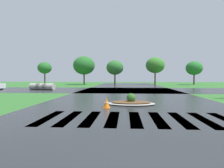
% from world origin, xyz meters
% --- Properties ---
extents(asphalt_roadway, '(11.68, 80.00, 0.01)m').
position_xyz_m(asphalt_roadway, '(0.00, 10.00, 0.00)').
color(asphalt_roadway, '#232628').
rests_on(asphalt_roadway, ground).
extents(asphalt_cross_road, '(90.00, 10.51, 0.01)m').
position_xyz_m(asphalt_cross_road, '(0.00, 22.11, 0.00)').
color(asphalt_cross_road, '#232628').
rests_on(asphalt_cross_road, ground).
extents(crosswalk_stripes, '(7.65, 3.13, 0.01)m').
position_xyz_m(crosswalk_stripes, '(0.00, 4.99, 0.00)').
color(crosswalk_stripes, white).
rests_on(crosswalk_stripes, ground).
extents(median_island, '(2.93, 1.86, 0.68)m').
position_xyz_m(median_island, '(-0.05, 9.19, 0.14)').
color(median_island, '#9E9B93').
rests_on(median_island, ground).
extents(drainage_pipe_stack, '(3.54, 1.59, 0.85)m').
position_xyz_m(drainage_pipe_stack, '(-11.10, 21.91, 0.42)').
color(drainage_pipe_stack, '#9E9B93').
rests_on(drainage_pipe_stack, ground).
extents(traffic_cone, '(0.37, 0.37, 0.58)m').
position_xyz_m(traffic_cone, '(-1.41, 7.61, 0.28)').
color(traffic_cone, orange).
rests_on(traffic_cone, ground).
extents(background_treeline, '(35.14, 5.63, 5.97)m').
position_xyz_m(background_treeline, '(-2.27, 38.83, 3.82)').
color(background_treeline, '#4C3823').
rests_on(background_treeline, ground).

